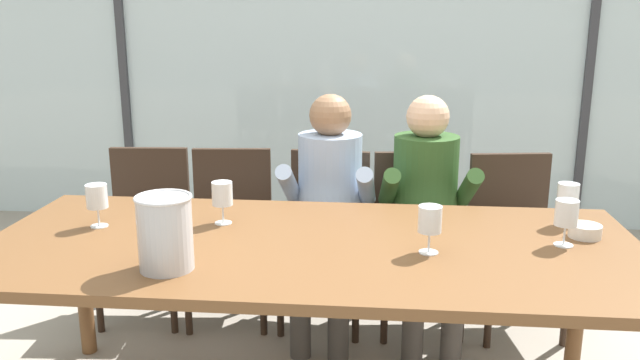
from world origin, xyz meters
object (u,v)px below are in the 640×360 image
(ice_bucket_primary, at_px, (165,232))
(chair_left_of_center, at_px, (231,220))
(tasting_bowl, at_px, (585,231))
(wine_glass_near_bucket, at_px, (97,198))
(chair_right_of_center, at_px, (416,225))
(wine_glass_by_right_taster, at_px, (430,221))
(dining_table, at_px, (311,258))
(person_pale_blue_shirt, at_px, (328,199))
(chair_center, at_px, (327,223))
(wine_glass_center_pour, at_px, (222,196))
(wine_glass_spare_empty, at_px, (566,215))
(chair_near_window_right, at_px, (513,228))
(chair_near_curtain, at_px, (147,219))
(wine_glass_by_left_taster, at_px, (568,196))
(person_olive_shirt, at_px, (427,202))

(ice_bucket_primary, bearing_deg, chair_left_of_center, 93.80)
(tasting_bowl, xyz_separation_m, wine_glass_near_bucket, (-1.90, -0.05, 0.09))
(chair_right_of_center, bearing_deg, wine_glass_near_bucket, -153.83)
(wine_glass_by_right_taster, bearing_deg, chair_left_of_center, 133.45)
(dining_table, xyz_separation_m, person_pale_blue_shirt, (-0.00, 0.81, -0.00))
(chair_right_of_center, relative_size, ice_bucket_primary, 3.48)
(chair_center, distance_m, wine_glass_center_pour, 0.91)
(chair_left_of_center, distance_m, chair_right_of_center, 0.98)
(chair_left_of_center, distance_m, ice_bucket_primary, 1.31)
(tasting_bowl, relative_size, wine_glass_spare_empty, 0.70)
(ice_bucket_primary, distance_m, wine_glass_near_bucket, 0.58)
(chair_right_of_center, bearing_deg, chair_near_window_right, -5.91)
(chair_right_of_center, xyz_separation_m, wine_glass_by_right_taster, (-0.01, -1.03, 0.36))
(wine_glass_near_bucket, bearing_deg, chair_near_curtain, 98.31)
(person_pale_blue_shirt, distance_m, wine_glass_by_right_taster, 0.99)
(chair_center, xyz_separation_m, chair_near_window_right, (0.96, 0.02, 0.00))
(chair_left_of_center, height_order, chair_center, same)
(chair_near_window_right, xyz_separation_m, wine_glass_center_pour, (-1.32, -0.78, 0.36))
(dining_table, relative_size, wine_glass_spare_empty, 14.13)
(wine_glass_by_left_taster, bearing_deg, wine_glass_center_pour, -175.45)
(person_pale_blue_shirt, relative_size, wine_glass_spare_empty, 6.92)
(chair_left_of_center, distance_m, wine_glass_spare_empty, 1.75)
(tasting_bowl, bearing_deg, chair_left_of_center, 153.17)
(person_olive_shirt, relative_size, ice_bucket_primary, 4.73)
(wine_glass_near_bucket, bearing_deg, chair_left_of_center, 68.61)
(chair_right_of_center, relative_size, wine_glass_near_bucket, 5.08)
(chair_near_curtain, height_order, wine_glass_spare_empty, wine_glass_spare_empty)
(wine_glass_center_pour, bearing_deg, chair_near_curtain, 129.29)
(chair_near_curtain, relative_size, chair_center, 1.00)
(chair_right_of_center, height_order, chair_near_window_right, same)
(chair_left_of_center, height_order, wine_glass_near_bucket, wine_glass_near_bucket)
(chair_near_curtain, bearing_deg, chair_center, -3.29)
(tasting_bowl, relative_size, wine_glass_by_left_taster, 0.70)
(chair_near_window_right, height_order, wine_glass_by_left_taster, wine_glass_by_left_taster)
(chair_left_of_center, xyz_separation_m, tasting_bowl, (1.57, -0.79, 0.26))
(person_pale_blue_shirt, relative_size, wine_glass_near_bucket, 6.92)
(chair_center, distance_m, wine_glass_spare_empty, 1.35)
(chair_near_curtain, bearing_deg, person_pale_blue_shirt, -11.38)
(chair_left_of_center, bearing_deg, chair_near_curtain, 177.11)
(chair_center, height_order, ice_bucket_primary, ice_bucket_primary)
(wine_glass_by_left_taster, bearing_deg, chair_center, 147.62)
(chair_left_of_center, bearing_deg, person_pale_blue_shirt, -20.46)
(wine_glass_center_pour, bearing_deg, tasting_bowl, -1.30)
(ice_bucket_primary, bearing_deg, wine_glass_spare_empty, 14.45)
(chair_near_window_right, distance_m, wine_glass_near_bucket, 2.03)
(tasting_bowl, bearing_deg, dining_table, -171.47)
(dining_table, bearing_deg, wine_glass_near_bucket, 173.34)
(chair_left_of_center, xyz_separation_m, wine_glass_spare_empty, (1.47, -0.90, 0.36))
(chair_center, relative_size, person_olive_shirt, 0.73)
(dining_table, distance_m, chair_near_window_right, 1.36)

